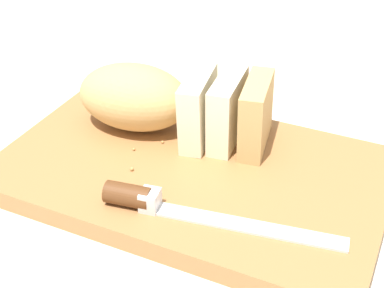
% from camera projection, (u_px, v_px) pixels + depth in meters
% --- Properties ---
extents(ground_plane, '(3.00, 3.00, 0.00)m').
position_uv_depth(ground_plane, '(192.00, 181.00, 0.71)').
color(ground_plane, silver).
extents(cutting_board, '(0.48, 0.30, 0.03)m').
position_uv_depth(cutting_board, '(192.00, 173.00, 0.70)').
color(cutting_board, '#9E6B3D').
rests_on(cutting_board, ground_plane).
extents(bread_loaf, '(0.26, 0.12, 0.09)m').
position_uv_depth(bread_loaf, '(167.00, 102.00, 0.73)').
color(bread_loaf, tan).
rests_on(bread_loaf, cutting_board).
extents(bread_knife, '(0.27, 0.05, 0.03)m').
position_uv_depth(bread_knife, '(159.00, 203.00, 0.62)').
color(bread_knife, silver).
rests_on(bread_knife, cutting_board).
extents(crumb_near_knife, '(0.00, 0.00, 0.00)m').
position_uv_depth(crumb_near_knife, '(133.00, 150.00, 0.72)').
color(crumb_near_knife, tan).
rests_on(crumb_near_knife, cutting_board).
extents(crumb_near_loaf, '(0.00, 0.00, 0.00)m').
position_uv_depth(crumb_near_loaf, '(132.00, 169.00, 0.68)').
color(crumb_near_loaf, tan).
rests_on(crumb_near_loaf, cutting_board).
extents(crumb_stray_left, '(0.00, 0.00, 0.00)m').
position_uv_depth(crumb_stray_left, '(162.00, 142.00, 0.73)').
color(crumb_stray_left, tan).
rests_on(crumb_stray_left, cutting_board).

